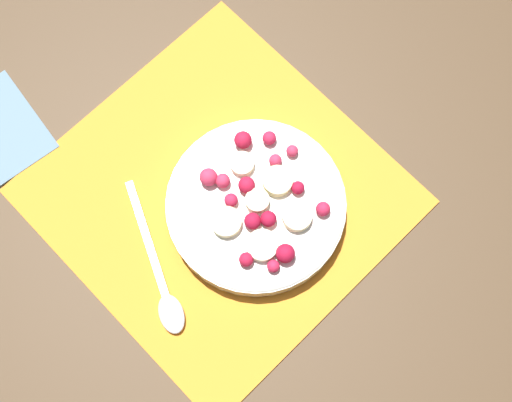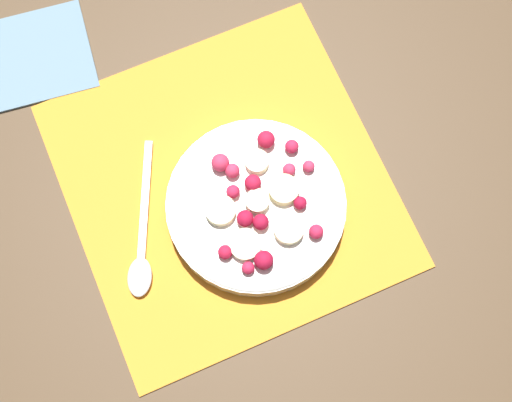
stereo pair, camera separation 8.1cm
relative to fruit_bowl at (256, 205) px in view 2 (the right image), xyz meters
The scene contains 5 objects.
ground_plane 0.05m from the fruit_bowl, 65.66° to the right, with size 3.00×3.00×0.00m, color #4C3823.
placemat 0.05m from the fruit_bowl, 65.66° to the right, with size 0.37×0.38×0.01m.
fruit_bowl is the anchor object (origin of this frame).
spoon 0.14m from the fruit_bowl, ahead, with size 0.10×0.18×0.01m.
napkin 0.35m from the fruit_bowl, 58.85° to the right, with size 0.16×0.15×0.01m.
Camera 2 is at (0.07, 0.25, 0.82)m, focal length 50.00 mm.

